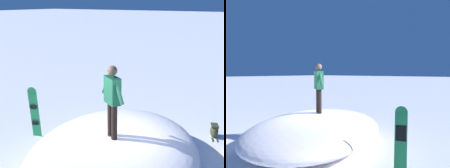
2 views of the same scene
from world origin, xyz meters
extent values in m
plane|color=white|center=(0.00, 0.00, 0.00)|extent=(240.00, 240.00, 0.00)
ellipsoid|color=white|center=(-0.42, -0.13, 0.52)|extent=(5.39, 6.39, 1.04)
cylinder|color=black|center=(-0.44, -0.26, 1.46)|extent=(0.14, 0.14, 0.84)
cylinder|color=black|center=(-0.27, -0.36, 1.46)|extent=(0.14, 0.14, 0.84)
cube|color=#195638|center=(-0.36, -0.31, 2.19)|extent=(0.51, 0.42, 0.62)
sphere|color=#936B4C|center=(-0.36, -0.31, 2.65)|extent=(0.23, 0.23, 0.23)
cylinder|color=#195638|center=(-0.63, -0.15, 2.25)|extent=(0.38, 0.27, 0.52)
cylinder|color=#195638|center=(-0.08, -0.48, 2.25)|extent=(0.38, 0.27, 0.52)
cube|color=#1E8C47|center=(-3.52, 0.13, 0.76)|extent=(0.33, 0.26, 1.52)
cylinder|color=#1E8C47|center=(-3.49, 0.05, 1.52)|extent=(0.29, 0.14, 0.29)
cube|color=black|center=(-3.51, 0.12, 1.03)|extent=(0.24, 0.13, 0.37)
cube|color=black|center=(-3.49, 0.06, 1.03)|extent=(0.21, 0.14, 0.12)
cube|color=black|center=(-3.51, 0.11, 0.49)|extent=(0.21, 0.14, 0.12)
camera|label=1|loc=(3.08, -5.50, 4.12)|focal=46.55mm
camera|label=2|loc=(-5.41, 4.67, 2.46)|focal=32.79mm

